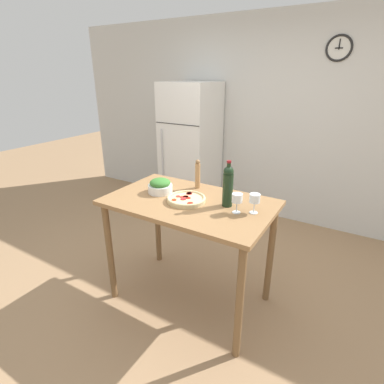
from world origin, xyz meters
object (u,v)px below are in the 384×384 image
at_px(refrigerator, 191,149).
at_px(wine_glass_far, 255,199).
at_px(wine_glass_near, 237,199).
at_px(pepper_mill, 198,174).
at_px(homemade_pizza, 186,199).
at_px(wine_bottle, 228,185).
at_px(salad_bowl, 160,186).

xyz_separation_m(refrigerator, wine_glass_far, (1.53, -1.64, 0.17)).
height_order(wine_glass_near, wine_glass_far, same).
bearing_deg(wine_glass_far, refrigerator, 132.99).
relative_size(wine_glass_far, pepper_mill, 0.57).
distance_m(refrigerator, homemade_pizza, 1.98).
height_order(wine_glass_far, pepper_mill, pepper_mill).
bearing_deg(homemade_pizza, pepper_mill, 103.30).
bearing_deg(refrigerator, wine_bottle, -51.10).
relative_size(wine_glass_far, homemade_pizza, 0.48).
xyz_separation_m(wine_glass_near, homemade_pizza, (-0.42, -0.01, -0.09)).
xyz_separation_m(wine_glass_far, homemade_pizza, (-0.53, -0.07, -0.09)).
distance_m(wine_glass_far, salad_bowl, 0.82).
xyz_separation_m(pepper_mill, salad_bowl, (-0.22, -0.25, -0.07)).
relative_size(salad_bowl, homemade_pizza, 0.68).
bearing_deg(salad_bowl, pepper_mill, 49.28).
xyz_separation_m(refrigerator, homemade_pizza, (1.00, -1.71, 0.08)).
bearing_deg(pepper_mill, wine_bottle, -28.99).
bearing_deg(pepper_mill, wine_glass_far, -20.81).
bearing_deg(wine_bottle, wine_glass_near, -34.70).
bearing_deg(homemade_pizza, wine_glass_near, 2.00).
xyz_separation_m(refrigerator, pepper_mill, (0.93, -1.41, 0.19)).
xyz_separation_m(wine_glass_far, pepper_mill, (-0.60, 0.23, 0.02)).
relative_size(wine_glass_near, homemade_pizza, 0.48).
bearing_deg(wine_glass_near, pepper_mill, 149.67).
relative_size(refrigerator, homemade_pizza, 5.87).
bearing_deg(wine_glass_far, wine_bottle, 175.62).
bearing_deg(refrigerator, pepper_mill, -56.69).
xyz_separation_m(refrigerator, wine_glass_near, (1.42, -1.70, 0.17)).
relative_size(refrigerator, wine_bottle, 5.06).
bearing_deg(wine_glass_far, salad_bowl, -178.23).
xyz_separation_m(wine_bottle, salad_bowl, (-0.60, -0.04, -0.11)).
distance_m(wine_bottle, pepper_mill, 0.44).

